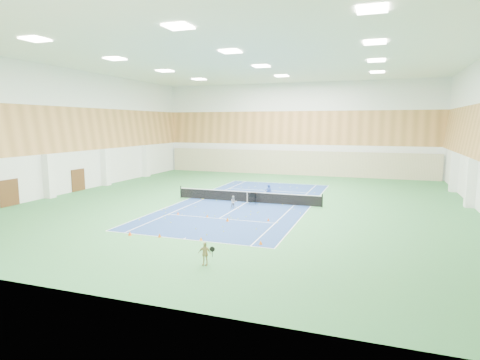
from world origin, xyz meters
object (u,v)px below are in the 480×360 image
object	(u,v)px
child_court	(234,202)
ball_cart	(253,198)
child_apron	(205,254)
coach	(268,193)
tennis_net	(247,196)

from	to	relation	value
child_court	ball_cart	bearing A→B (deg)	31.58
child_court	child_apron	xyz separation A→B (m)	(3.19, -12.62, 0.05)
coach	child_apron	size ratio (longest dim) A/B	1.39
tennis_net	coach	world-z (taller)	coach
tennis_net	child_apron	bearing A→B (deg)	-79.12
coach	child_apron	bearing A→B (deg)	72.05
child_apron	ball_cart	world-z (taller)	child_apron
tennis_net	child_court	distance (m)	2.81
tennis_net	ball_cart	xyz separation A→B (m)	(0.70, -0.60, -0.07)
child_court	ball_cart	distance (m)	2.38
tennis_net	child_apron	world-z (taller)	child_apron
child_court	child_apron	distance (m)	13.01
coach	ball_cart	world-z (taller)	coach
coach	child_court	size ratio (longest dim) A/B	1.52
child_apron	coach	bearing A→B (deg)	90.22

